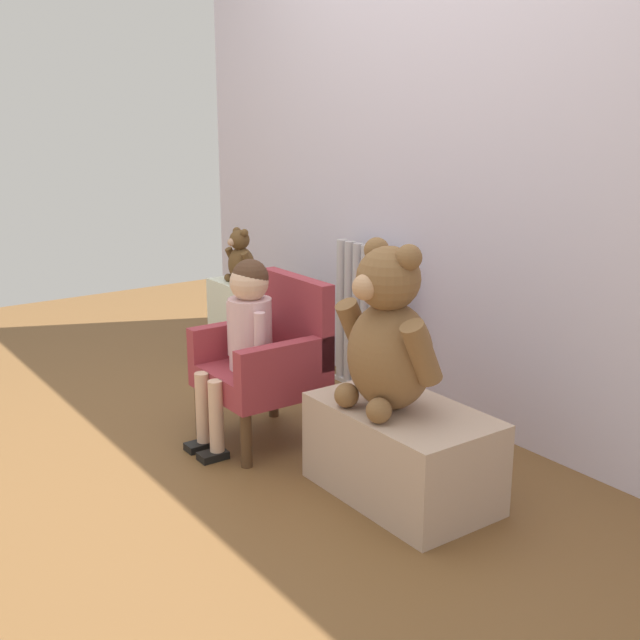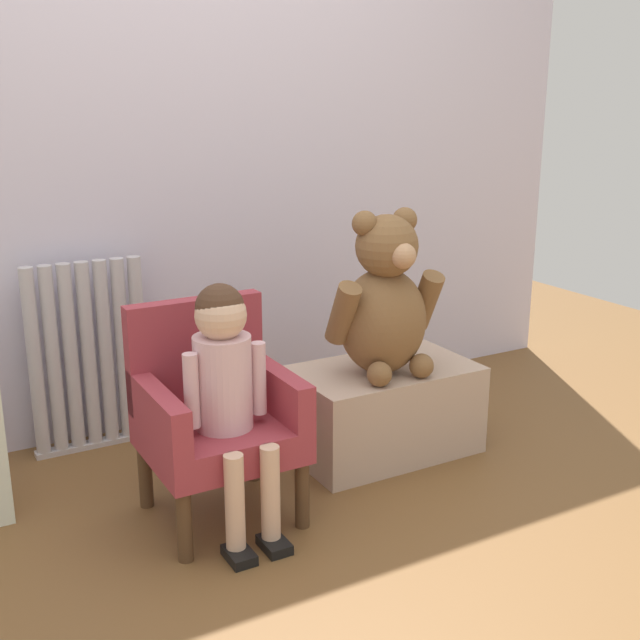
# 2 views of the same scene
# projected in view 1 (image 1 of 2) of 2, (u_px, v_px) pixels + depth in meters

# --- Properties ---
(ground_plane) EXTENTS (6.00, 6.00, 0.00)m
(ground_plane) POSITION_uv_depth(u_px,v_px,m) (197.00, 473.00, 2.96)
(ground_plane) COLOR brown
(back_wall) EXTENTS (3.80, 0.05, 2.40)m
(back_wall) POSITION_uv_depth(u_px,v_px,m) (443.00, 133.00, 3.31)
(back_wall) COLOR silver
(back_wall) RESTS_ON ground_plane
(radiator) EXTENTS (0.43, 0.05, 0.70)m
(radiator) POSITION_uv_depth(u_px,v_px,m) (365.00, 320.00, 3.73)
(radiator) COLOR #BAB5B8
(radiator) RESTS_ON ground_plane
(small_dresser) EXTENTS (0.39, 0.30, 0.47)m
(small_dresser) POSITION_uv_depth(u_px,v_px,m) (250.00, 327.00, 4.02)
(small_dresser) COLOR silver
(small_dresser) RESTS_ON ground_plane
(child_armchair) EXTENTS (0.44, 0.42, 0.66)m
(child_armchair) POSITION_uv_depth(u_px,v_px,m) (269.00, 359.00, 3.19)
(child_armchair) COLOR #95313B
(child_armchair) RESTS_ON ground_plane
(child_figure) EXTENTS (0.25, 0.35, 0.75)m
(child_figure) POSITION_uv_depth(u_px,v_px,m) (245.00, 326.00, 3.09)
(child_figure) COLOR beige
(child_figure) RESTS_ON ground_plane
(low_bench) EXTENTS (0.65, 0.39, 0.32)m
(low_bench) POSITION_uv_depth(u_px,v_px,m) (402.00, 452.00, 2.75)
(low_bench) COLOR tan
(low_bench) RESTS_ON ground_plane
(large_teddy_bear) EXTENTS (0.42, 0.29, 0.57)m
(large_teddy_bear) POSITION_uv_depth(u_px,v_px,m) (388.00, 337.00, 2.65)
(large_teddy_bear) COLOR brown
(large_teddy_bear) RESTS_ON low_bench
(small_teddy_bear) EXTENTS (0.19, 0.14, 0.27)m
(small_teddy_bear) POSITION_uv_depth(u_px,v_px,m) (240.00, 258.00, 3.92)
(small_teddy_bear) COLOR brown
(small_teddy_bear) RESTS_ON small_dresser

